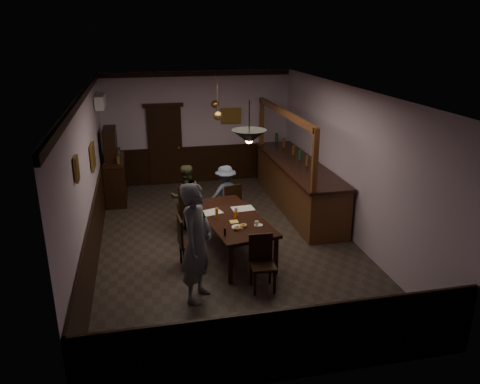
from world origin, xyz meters
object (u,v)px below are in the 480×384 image
object	(u,v)px
coffee_cup	(257,223)
bar_counter	(297,184)
chair_far_left	(189,206)
sideboard	(114,172)
dining_table	(232,220)
chair_near	(262,260)
pendant_brass_mid	(218,116)
chair_far_right	(231,203)
person_seated_left	(186,196)
soda_can	(235,215)
pendant_iron	(249,137)
chair_side	(187,240)
person_seated_right	(226,194)
pendant_brass_far	(215,104)
person_standing	(197,243)

from	to	relation	value
coffee_cup	bar_counter	distance (m)	3.01
chair_far_left	sideboard	size ratio (longest dim) A/B	0.58
dining_table	chair_far_left	world-z (taller)	chair_far_left
chair_near	pendant_brass_mid	world-z (taller)	pendant_brass_mid
chair_far_right	person_seated_left	world-z (taller)	person_seated_left
soda_can	pendant_iron	distance (m)	1.77
pendant_iron	coffee_cup	bearing A→B (deg)	52.55
chair_side	person_seated_right	bearing A→B (deg)	-32.92
bar_counter	pendant_iron	xyz separation A→B (m)	(-1.84, -2.81, 1.83)
chair_side	soda_can	size ratio (longest dim) A/B	7.93
chair_far_left	person_seated_right	xyz separation A→B (m)	(0.85, 0.43, 0.06)
pendant_iron	soda_can	bearing A→B (deg)	96.56
chair_far_left	person_seated_left	world-z (taller)	person_seated_left
person_seated_right	pendant_brass_far	distance (m)	2.45
chair_far_right	pendant_brass_far	bearing A→B (deg)	-108.98
pendant_iron	person_seated_right	bearing A→B (deg)	88.75
chair_near	person_standing	world-z (taller)	person_standing
soda_can	person_seated_right	bearing A→B (deg)	85.45
dining_table	soda_can	distance (m)	0.16
person_seated_right	pendant_brass_mid	world-z (taller)	pendant_brass_mid
sideboard	bar_counter	xyz separation A→B (m)	(4.20, -1.45, -0.13)
chair_near	person_seated_right	distance (m)	2.91
person_standing	chair_far_left	bearing A→B (deg)	26.58
person_standing	chair_side	bearing A→B (deg)	33.18
sideboard	chair_side	bearing A→B (deg)	-70.51
chair_side	soda_can	xyz separation A→B (m)	(0.93, 0.27, 0.29)
dining_table	soda_can	bearing A→B (deg)	-56.80
pendant_brass_far	person_seated_left	bearing A→B (deg)	-116.83
chair_far_right	pendant_iron	xyz separation A→B (m)	(-0.11, -2.12, 1.91)
person_seated_left	pendant_brass_far	bearing A→B (deg)	-124.40
chair_far_left	bar_counter	world-z (taller)	bar_counter
chair_side	coffee_cup	bearing A→B (deg)	-101.67
dining_table	pendant_brass_far	xyz separation A→B (m)	(0.28, 3.40, 1.61)
chair_far_left	person_standing	size ratio (longest dim) A/B	0.55
person_standing	pendant_iron	bearing A→B (deg)	-27.05
pendant_brass_far	person_seated_right	bearing A→B (deg)	-93.04
chair_near	person_seated_left	distance (m)	2.92
pendant_iron	pendant_brass_mid	world-z (taller)	same
dining_table	person_seated_left	world-z (taller)	person_seated_left
chair_side	person_seated_left	xyz separation A→B (m)	(0.18, 1.80, 0.17)
person_seated_right	bar_counter	distance (m)	1.83
dining_table	bar_counter	world-z (taller)	bar_counter
chair_far_right	person_seated_right	world-z (taller)	person_seated_right
person_standing	pendant_iron	size ratio (longest dim) A/B	2.81
person_seated_right	sideboard	xyz separation A→B (m)	(-2.42, 1.86, 0.09)
person_seated_left	bar_counter	distance (m)	2.73
coffee_cup	bar_counter	xyz separation A→B (m)	(1.62, 2.52, -0.21)
chair_near	pendant_brass_mid	xyz separation A→B (m)	(-0.16, 3.16, 1.80)
dining_table	person_seated_right	bearing A→B (deg)	83.40
person_seated_right	pendant_iron	bearing A→B (deg)	74.89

